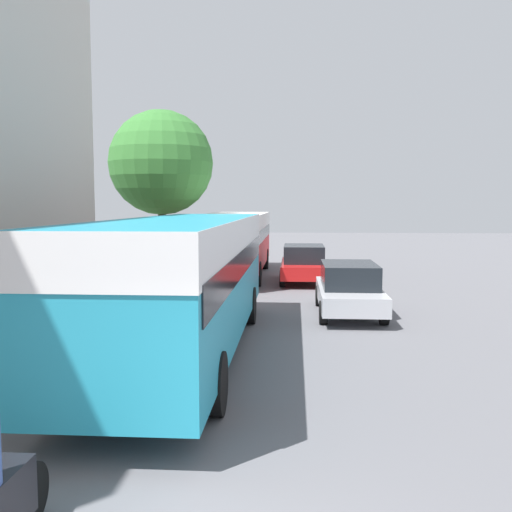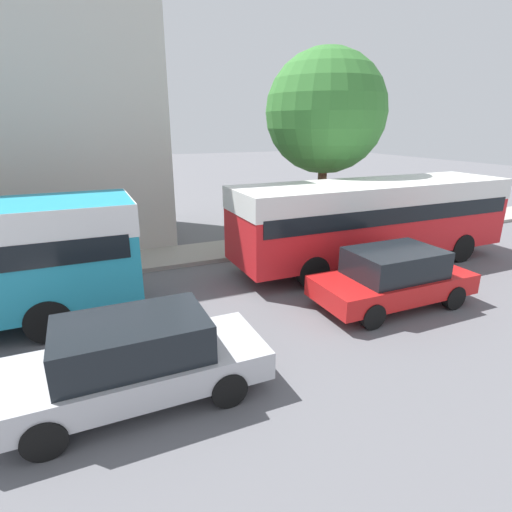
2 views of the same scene
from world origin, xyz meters
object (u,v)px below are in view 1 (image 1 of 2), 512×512
at_px(bus_lead, 184,267).
at_px(car_crossing, 304,263).
at_px(bus_following, 236,235).
at_px(pedestrian_near_curb, 191,244).
at_px(car_far_curb, 349,288).

bearing_deg(bus_lead, car_crossing, 76.80).
bearing_deg(bus_following, pedestrian_near_curb, 119.14).
relative_size(car_far_curb, pedestrian_near_curb, 2.52).
distance_m(car_crossing, pedestrian_near_curb, 9.38).
bearing_deg(car_crossing, bus_lead, -103.20).
bearing_deg(pedestrian_near_curb, bus_following, -60.86).
relative_size(bus_lead, bus_following, 1.12).
height_order(bus_lead, pedestrian_near_curb, bus_lead).
distance_m(bus_following, car_crossing, 3.62).
xyz_separation_m(car_far_curb, pedestrian_near_curb, (-7.27, 13.93, 0.27)).
xyz_separation_m(bus_following, car_crossing, (3.01, -1.72, -1.05)).
height_order(bus_following, car_crossing, bus_following).
bearing_deg(car_far_curb, bus_following, -63.50).
bearing_deg(bus_lead, pedestrian_near_curb, 100.01).
relative_size(bus_lead, pedestrian_near_curb, 6.11).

